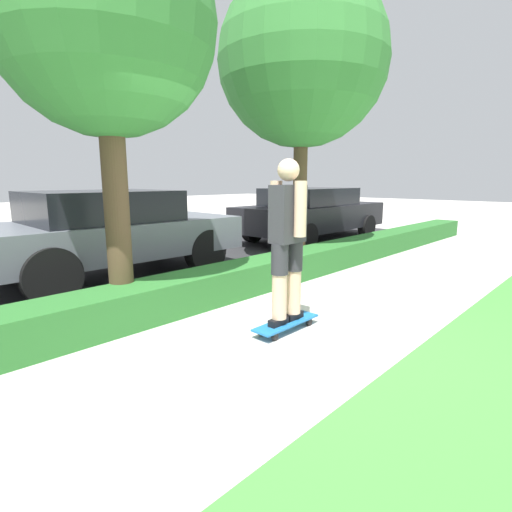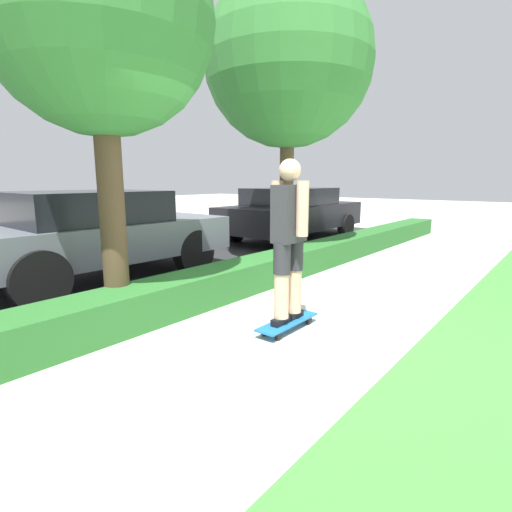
{
  "view_description": "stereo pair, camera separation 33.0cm",
  "coord_description": "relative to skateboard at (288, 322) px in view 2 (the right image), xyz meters",
  "views": [
    {
      "loc": [
        -3.08,
        -2.34,
        1.59
      ],
      "look_at": [
        0.04,
        0.6,
        0.77
      ],
      "focal_mm": 28.0,
      "sensor_mm": 36.0,
      "label": 1
    },
    {
      "loc": [
        -3.29,
        -2.09,
        1.59
      ],
      "look_at": [
        0.04,
        0.6,
        0.77
      ],
      "focal_mm": 28.0,
      "sensor_mm": 36.0,
      "label": 2
    }
  ],
  "objects": [
    {
      "name": "ground_plane",
      "position": [
        -0.09,
        -0.21,
        -0.08
      ],
      "size": [
        60.0,
        60.0,
        0.0
      ],
      "primitive_type": "plane",
      "color": "beige"
    },
    {
      "name": "street_asphalt",
      "position": [
        -0.09,
        3.99,
        -0.08
      ],
      "size": [
        18.6,
        5.0,
        0.01
      ],
      "color": "#2D2D30",
      "rests_on": "ground_plane"
    },
    {
      "name": "hedge_row",
      "position": [
        -0.09,
        1.39,
        0.13
      ],
      "size": [
        18.6,
        0.6,
        0.43
      ],
      "color": "#2D702D",
      "rests_on": "ground_plane"
    },
    {
      "name": "skateboard",
      "position": [
        0.0,
        0.0,
        0.0
      ],
      "size": [
        0.86,
        0.24,
        0.1
      ],
      "color": "#1E6BAD",
      "rests_on": "ground_plane"
    },
    {
      "name": "skater_person",
      "position": [
        -0.0,
        -0.0,
        0.93
      ],
      "size": [
        0.5,
        0.44,
        1.7
      ],
      "color": "black",
      "rests_on": "skateboard"
    },
    {
      "name": "tree_mid",
      "position": [
        -0.98,
        1.66,
        3.08
      ],
      "size": [
        2.33,
        2.33,
        4.36
      ],
      "color": "brown",
      "rests_on": "ground_plane"
    },
    {
      "name": "tree_far",
      "position": [
        2.75,
        1.93,
        3.52
      ],
      "size": [
        2.94,
        2.94,
        5.08
      ],
      "color": "brown",
      "rests_on": "ground_plane"
    },
    {
      "name": "parked_car_middle",
      "position": [
        -0.13,
        3.64,
        0.69
      ],
      "size": [
        4.15,
        2.05,
        1.42
      ],
      "rotation": [
        0.0,
        0.0,
        -0.03
      ],
      "color": "slate",
      "rests_on": "ground_plane"
    },
    {
      "name": "parked_car_rear",
      "position": [
        5.59,
        3.68,
        0.65
      ],
      "size": [
        4.6,
        1.96,
        1.37
      ],
      "rotation": [
        0.0,
        0.0,
        0.02
      ],
      "color": "black",
      "rests_on": "ground_plane"
    }
  ]
}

